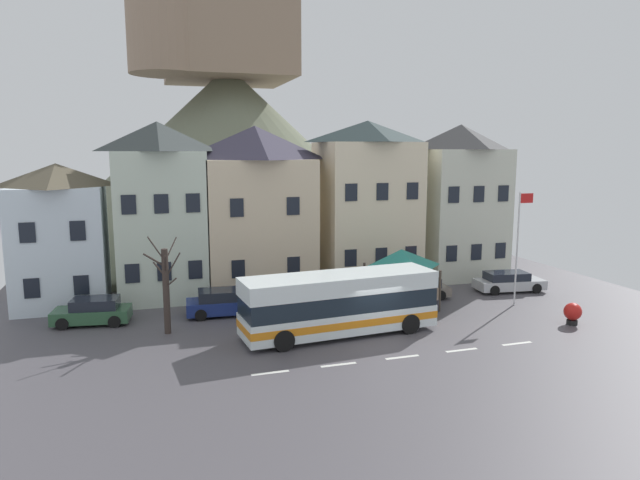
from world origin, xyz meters
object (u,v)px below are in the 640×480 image
object	(u,v)px
parked_car_02	(226,302)
harbour_buoy	(573,312)
bus_shelter	(401,258)
parked_car_01	(416,288)
townhouse_04	(458,201)
hilltop_castle	(229,152)
pedestrian_01	(419,298)
bare_tree_00	(166,288)
parked_car_03	(93,311)
townhouse_02	(256,209)
parked_car_00	(508,282)
pedestrian_00	(436,298)
townhouse_00	(60,235)
public_bench	(388,290)
townhouse_01	(160,211)
townhouse_03	(367,203)
flagpole	(519,240)
transit_bus	(339,304)

from	to	relation	value
parked_car_02	harbour_buoy	xyz separation A→B (m)	(17.20, -7.29, -0.04)
bus_shelter	parked_car_01	size ratio (longest dim) A/B	0.81
townhouse_04	hilltop_castle	size ratio (longest dim) A/B	0.30
pedestrian_01	bare_tree_00	size ratio (longest dim) A/B	0.31
parked_car_03	pedestrian_01	world-z (taller)	pedestrian_01
townhouse_02	parked_car_00	bearing A→B (deg)	-19.88
pedestrian_00	pedestrian_01	bearing A→B (deg)	166.04
bus_shelter	parked_car_01	distance (m)	3.19
parked_car_00	pedestrian_00	size ratio (longest dim) A/B	2.72
townhouse_00	parked_car_03	world-z (taller)	townhouse_00
townhouse_02	hilltop_castle	size ratio (longest dim) A/B	0.30
townhouse_04	bus_shelter	bearing A→B (deg)	-139.59
pedestrian_01	public_bench	distance (m)	3.81
pedestrian_01	townhouse_01	bearing A→B (deg)	148.73
bus_shelter	townhouse_02	bearing A→B (deg)	136.64
townhouse_03	parked_car_01	bearing A→B (deg)	-75.13
townhouse_00	parked_car_01	xyz separation A→B (m)	(20.68, -5.05, -3.54)
townhouse_04	pedestrian_01	distance (m)	11.72
flagpole	townhouse_02	bearing A→B (deg)	148.48
parked_car_00	public_bench	bearing A→B (deg)	-179.27
pedestrian_01	bare_tree_00	xyz separation A→B (m)	(-13.64, 0.64, 1.44)
townhouse_00	public_bench	distance (m)	19.98
parked_car_00	townhouse_01	bearing A→B (deg)	173.22
townhouse_03	pedestrian_01	distance (m)	9.34
hilltop_castle	flagpole	bearing A→B (deg)	-62.50
parked_car_02	townhouse_00	bearing A→B (deg)	154.14
townhouse_03	transit_bus	distance (m)	12.24
townhouse_03	transit_bus	world-z (taller)	townhouse_03
townhouse_00	parked_car_02	distance (m)	10.85
bare_tree_00	townhouse_02	bearing A→B (deg)	52.07
townhouse_02	pedestrian_00	distance (m)	12.94
townhouse_00	townhouse_01	bearing A→B (deg)	0.45
pedestrian_00	parked_car_00	bearing A→B (deg)	23.82
townhouse_01	parked_car_00	bearing A→B (deg)	-13.97
harbour_buoy	transit_bus	bearing A→B (deg)	169.93
townhouse_00	bus_shelter	distance (m)	20.09
townhouse_01	townhouse_02	bearing A→B (deg)	2.39
townhouse_00	pedestrian_01	world-z (taller)	townhouse_00
bare_tree_00	parked_car_00	bearing A→B (deg)	5.90
townhouse_00	bus_shelter	bearing A→B (deg)	-18.96
townhouse_02	bare_tree_00	world-z (taller)	townhouse_02
townhouse_00	flagpole	world-z (taller)	townhouse_00
parked_car_00	flagpole	distance (m)	4.67
townhouse_04	townhouse_03	bearing A→B (deg)	179.67
hilltop_castle	parked_car_00	xyz separation A→B (m)	(14.75, -22.34, -8.29)
parked_car_02	parked_car_03	bearing A→B (deg)	-178.93
parked_car_03	harbour_buoy	bearing A→B (deg)	170.20
transit_bus	hilltop_castle	bearing A→B (deg)	87.87
townhouse_04	parked_car_00	xyz separation A→B (m)	(0.79, -5.18, -4.82)
parked_car_02	townhouse_02	bearing A→B (deg)	66.55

